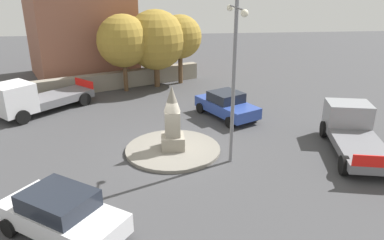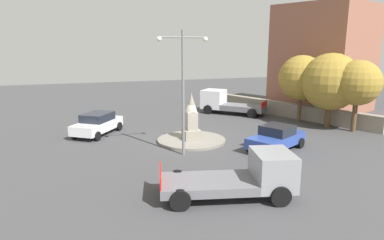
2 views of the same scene
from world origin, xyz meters
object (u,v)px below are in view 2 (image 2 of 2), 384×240
at_px(streetlamp, 183,81).
at_px(car_blue_far_side, 276,138).
at_px(tree_mid_cluster, 302,78).
at_px(tree_near_wall, 358,83).
at_px(monument, 191,119).
at_px(car_white_parked_right, 97,123).
at_px(truck_white_approaching, 225,103).
at_px(corner_building, 324,59).
at_px(tree_far_corner, 331,82).
at_px(truck_grey_waiting, 245,176).

relative_size(streetlamp, car_blue_far_side, 1.59).
bearing_deg(tree_mid_cluster, tree_near_wall, -66.55).
height_order(monument, car_white_parked_right, monument).
xyz_separation_m(car_blue_far_side, truck_white_approaching, (1.64, 11.62, 0.25)).
relative_size(monument, corner_building, 0.31).
bearing_deg(car_white_parked_right, streetlamp, -54.77).
relative_size(corner_building, tree_mid_cluster, 1.81).
distance_m(truck_white_approaching, tree_near_wall, 11.65).
height_order(car_white_parked_right, car_blue_far_side, car_white_parked_right).
bearing_deg(tree_far_corner, tree_near_wall, -66.55).
bearing_deg(tree_near_wall, tree_mid_cluster, 113.45).
bearing_deg(streetlamp, monument, 62.55).
height_order(truck_grey_waiting, corner_building, corner_building).
xyz_separation_m(monument, car_white_parked_right, (-5.87, 3.86, -0.71)).
distance_m(corner_building, tree_near_wall, 8.91).
height_order(car_white_parked_right, truck_grey_waiting, truck_grey_waiting).
height_order(monument, tree_far_corner, tree_far_corner).
bearing_deg(car_white_parked_right, corner_building, 7.85).
bearing_deg(corner_building, car_blue_far_side, -137.95).
relative_size(car_blue_far_side, tree_mid_cluster, 0.81).
relative_size(truck_white_approaching, tree_far_corner, 0.98).
distance_m(streetlamp, truck_grey_waiting, 7.15).
distance_m(truck_white_approaching, corner_building, 10.63).
bearing_deg(tree_mid_cluster, streetlamp, -155.21).
distance_m(truck_grey_waiting, truck_white_approaching, 18.15).
height_order(truck_white_approaching, tree_mid_cluster, tree_mid_cluster).
distance_m(car_blue_far_side, truck_grey_waiting, 7.20).
distance_m(streetlamp, car_blue_far_side, 6.79).
distance_m(car_white_parked_right, tree_near_wall, 19.12).
relative_size(truck_grey_waiting, tree_near_wall, 1.11).
bearing_deg(tree_mid_cluster, car_white_parked_right, 176.69).
distance_m(monument, truck_grey_waiting, 8.80).
relative_size(truck_grey_waiting, tree_mid_cluster, 1.07).
relative_size(car_blue_far_side, truck_white_approaching, 0.80).
bearing_deg(tree_near_wall, corner_building, 67.01).
height_order(car_blue_far_side, corner_building, corner_building).
xyz_separation_m(tree_near_wall, tree_mid_cluster, (-1.81, 4.17, 0.04)).
distance_m(monument, tree_near_wall, 12.58).
bearing_deg(tree_near_wall, tree_far_corner, 113.45).
bearing_deg(streetlamp, tree_far_corner, 13.85).
distance_m(corner_building, tree_far_corner, 7.69).
height_order(streetlamp, car_blue_far_side, streetlamp).
xyz_separation_m(truck_grey_waiting, tree_near_wall, (12.81, 7.51, 2.72)).
bearing_deg(tree_far_corner, monument, -177.00).
xyz_separation_m(monument, car_blue_far_side, (4.36, -3.44, -0.74)).
relative_size(car_white_parked_right, corner_building, 0.45).
xyz_separation_m(car_white_parked_right, truck_grey_waiting, (5.39, -12.63, 0.10)).
bearing_deg(car_blue_far_side, corner_building, 42.05).
relative_size(truck_grey_waiting, corner_building, 0.59).
bearing_deg(corner_building, truck_white_approaching, 172.21).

